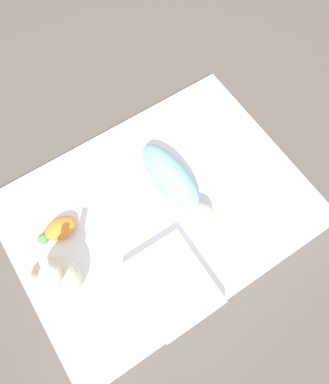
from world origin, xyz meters
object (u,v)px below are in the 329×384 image
(bunny_plush, at_px, (55,280))
(pillow, at_px, (172,285))
(swaddled_baby, at_px, (174,181))
(turtle_plush, at_px, (59,229))

(bunny_plush, bearing_deg, pillow, 146.05)
(swaddled_baby, height_order, bunny_plush, bunny_plush)
(bunny_plush, relative_size, turtle_plush, 2.03)
(pillow, relative_size, bunny_plush, 0.98)
(swaddled_baby, xyz_separation_m, pillow, (0.27, 0.39, -0.04))
(swaddled_baby, bearing_deg, pillow, -37.82)
(pillow, xyz_separation_m, bunny_plush, (0.40, -0.27, 0.09))
(swaddled_baby, bearing_deg, bunny_plush, -82.86)
(swaddled_baby, relative_size, pillow, 1.33)
(pillow, height_order, bunny_plush, bunny_plush)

